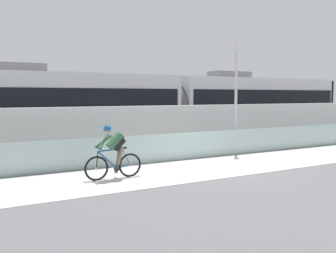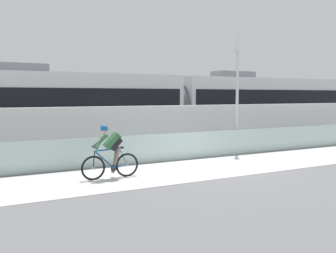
% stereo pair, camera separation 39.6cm
% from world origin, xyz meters
% --- Properties ---
extents(ground_plane, '(200.00, 200.00, 0.00)m').
position_xyz_m(ground_plane, '(0.00, 0.00, 0.00)').
color(ground_plane, slate).
extents(bike_path_deck, '(32.00, 3.20, 0.01)m').
position_xyz_m(bike_path_deck, '(0.00, 0.00, 0.01)').
color(bike_path_deck, silver).
rests_on(bike_path_deck, ground).
extents(glass_parapet, '(32.00, 0.05, 1.03)m').
position_xyz_m(glass_parapet, '(0.00, 1.85, 0.51)').
color(glass_parapet, '#ADC6C1').
rests_on(glass_parapet, ground).
extents(concrete_barrier_wall, '(32.00, 0.36, 2.02)m').
position_xyz_m(concrete_barrier_wall, '(0.00, 3.65, 1.01)').
color(concrete_barrier_wall, silver).
rests_on(concrete_barrier_wall, ground).
extents(tram_rail_near, '(32.00, 0.08, 0.01)m').
position_xyz_m(tram_rail_near, '(0.00, 6.13, 0.00)').
color(tram_rail_near, '#595654').
rests_on(tram_rail_near, ground).
extents(tram_rail_far, '(32.00, 0.08, 0.01)m').
position_xyz_m(tram_rail_far, '(0.00, 7.57, 0.00)').
color(tram_rail_far, '#595654').
rests_on(tram_rail_far, ground).
extents(tram, '(22.56, 2.54, 3.81)m').
position_xyz_m(tram, '(2.48, 6.85, 1.89)').
color(tram, silver).
rests_on(tram, ground).
extents(cyclist_on_bike, '(1.77, 0.58, 1.61)m').
position_xyz_m(cyclist_on_bike, '(-3.56, 0.00, 0.78)').
color(cyclist_on_bike, black).
rests_on(cyclist_on_bike, ground).
extents(lamp_post_antenna, '(0.28, 0.28, 5.20)m').
position_xyz_m(lamp_post_antenna, '(2.82, 2.15, 3.29)').
color(lamp_post_antenna, gray).
rests_on(lamp_post_antenna, ground).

